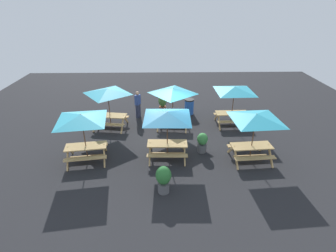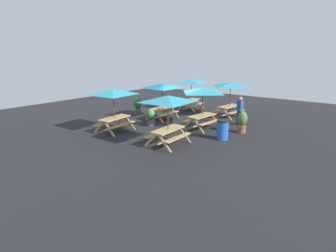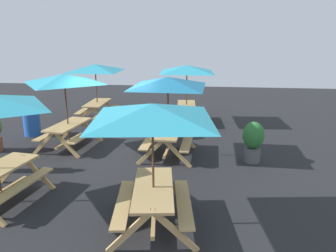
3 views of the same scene
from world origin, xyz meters
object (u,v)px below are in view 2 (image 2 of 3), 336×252
at_px(potted_plant_1, 242,121).
at_px(picnic_table_2, 113,95).
at_px(picnic_table_1, 162,88).
at_px(potted_plant_0, 151,117).
at_px(picnic_table_0, 168,102).
at_px(trash_bin_blue, 223,130).
at_px(picnic_table_3, 203,93).
at_px(picnic_table_4, 230,87).
at_px(potted_plant_2, 138,105).
at_px(person_standing, 240,110).
at_px(picnic_table_5, 191,83).

bearing_deg(potted_plant_1, picnic_table_2, 125.42).
relative_size(picnic_table_1, potted_plant_0, 2.87).
xyz_separation_m(picnic_table_0, trash_bin_blue, (2.28, -1.62, -1.49)).
bearing_deg(picnic_table_1, picnic_table_3, -94.94).
relative_size(picnic_table_1, picnic_table_4, 1.21).
distance_m(trash_bin_blue, potted_plant_1, 1.70).
relative_size(picnic_table_0, picnic_table_4, 1.21).
relative_size(potted_plant_1, potted_plant_2, 1.02).
xyz_separation_m(picnic_table_2, potted_plant_1, (3.95, -5.56, -1.36)).
height_order(trash_bin_blue, person_standing, person_standing).
bearing_deg(picnic_table_1, potted_plant_0, -162.76).
bearing_deg(picnic_table_0, potted_plant_2, 54.11).
distance_m(picnic_table_1, trash_bin_blue, 5.40).
bearing_deg(picnic_table_5, picnic_table_1, 174.78).
xyz_separation_m(picnic_table_1, picnic_table_3, (-0.36, -3.15, 0.00)).
distance_m(picnic_table_3, potted_plant_0, 3.32).
bearing_deg(potted_plant_2, picnic_table_3, -95.67).
bearing_deg(picnic_table_1, person_standing, -67.84).
distance_m(trash_bin_blue, potted_plant_2, 7.53).
height_order(picnic_table_2, potted_plant_0, picnic_table_2).
height_order(picnic_table_3, trash_bin_blue, picnic_table_3).
distance_m(picnic_table_5, trash_bin_blue, 7.39).
height_order(picnic_table_2, picnic_table_3, same).
xyz_separation_m(potted_plant_1, person_standing, (1.49, 0.77, 0.26)).
bearing_deg(picnic_table_5, potted_plant_0, 178.98).
height_order(picnic_table_3, potted_plant_1, picnic_table_3).
xyz_separation_m(picnic_table_2, picnic_table_4, (6.89, -3.45, 0.00)).
height_order(picnic_table_5, trash_bin_blue, picnic_table_5).
relative_size(picnic_table_4, person_standing, 1.40).
distance_m(potted_plant_0, potted_plant_2, 3.39).
xyz_separation_m(trash_bin_blue, potted_plant_2, (1.66, 7.35, 0.14)).
xyz_separation_m(trash_bin_blue, potted_plant_1, (1.67, -0.30, 0.13)).
bearing_deg(picnic_table_3, picnic_table_4, 6.43).
relative_size(picnic_table_5, person_standing, 1.68).
relative_size(trash_bin_blue, potted_plant_1, 0.84).
bearing_deg(picnic_table_2, person_standing, -45.41).
xyz_separation_m(picnic_table_2, potted_plant_2, (3.94, 2.09, -1.35)).
relative_size(potted_plant_1, person_standing, 0.70).
distance_m(picnic_table_0, potted_plant_2, 7.08).
bearing_deg(potted_plant_0, picnic_table_4, -29.30).
height_order(picnic_table_2, trash_bin_blue, picnic_table_2).
distance_m(potted_plant_0, person_standing, 5.26).
height_order(picnic_table_2, person_standing, picnic_table_2).
height_order(picnic_table_2, picnic_table_4, same).
height_order(potted_plant_0, potted_plant_1, potted_plant_1).
bearing_deg(trash_bin_blue, picnic_table_4, 21.44).
bearing_deg(picnic_table_5, picnic_table_3, -148.08).
height_order(picnic_table_5, potted_plant_0, picnic_table_5).
bearing_deg(person_standing, picnic_table_5, 4.42).
bearing_deg(picnic_table_3, potted_plant_2, 91.00).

